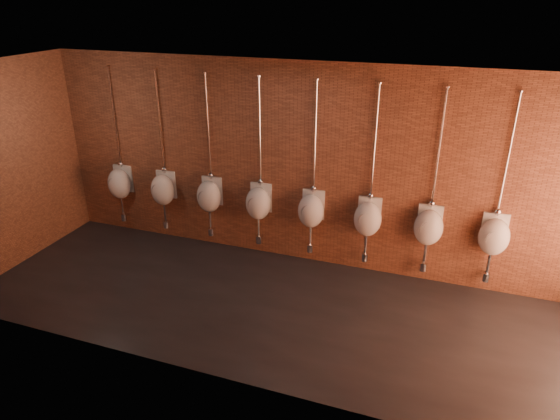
% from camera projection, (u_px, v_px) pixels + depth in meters
% --- Properties ---
extents(ground, '(8.50, 8.50, 0.00)m').
position_uv_depth(ground, '(267.00, 306.00, 7.07)').
color(ground, black).
rests_on(ground, ground).
extents(room_shell, '(8.54, 3.04, 3.22)m').
position_uv_depth(room_shell, '(265.00, 172.00, 6.25)').
color(room_shell, black).
rests_on(room_shell, ground).
extents(urinal_0, '(0.45, 0.39, 2.72)m').
position_uv_depth(urinal_0, '(120.00, 183.00, 8.85)').
color(urinal_0, silver).
rests_on(urinal_0, ground).
extents(urinal_1, '(0.45, 0.39, 2.72)m').
position_uv_depth(urinal_1, '(163.00, 189.00, 8.58)').
color(urinal_1, silver).
rests_on(urinal_1, ground).
extents(urinal_2, '(0.45, 0.39, 2.72)m').
position_uv_depth(urinal_2, '(209.00, 196.00, 8.31)').
color(urinal_2, silver).
rests_on(urinal_2, ground).
extents(urinal_3, '(0.45, 0.39, 2.72)m').
position_uv_depth(urinal_3, '(258.00, 202.00, 8.04)').
color(urinal_3, silver).
rests_on(urinal_3, ground).
extents(urinal_4, '(0.45, 0.39, 2.72)m').
position_uv_depth(urinal_4, '(311.00, 210.00, 7.77)').
color(urinal_4, silver).
rests_on(urinal_4, ground).
extents(urinal_5, '(0.45, 0.39, 2.72)m').
position_uv_depth(urinal_5, '(368.00, 218.00, 7.50)').
color(urinal_5, silver).
rests_on(urinal_5, ground).
extents(urinal_6, '(0.45, 0.39, 2.72)m').
position_uv_depth(urinal_6, '(429.00, 227.00, 7.23)').
color(urinal_6, silver).
rests_on(urinal_6, ground).
extents(urinal_7, '(0.45, 0.39, 2.72)m').
position_uv_depth(urinal_7, '(494.00, 236.00, 6.96)').
color(urinal_7, silver).
rests_on(urinal_7, ground).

